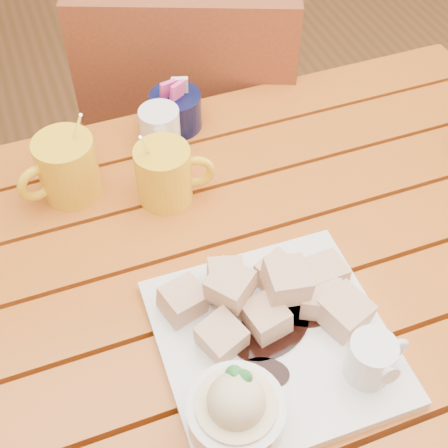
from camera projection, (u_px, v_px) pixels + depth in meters
name	position (u px, v px, depth m)	size (l,w,h in m)	color
table	(238.00, 311.00, 0.98)	(1.20, 0.79, 0.75)	#9F4714
dessert_plate	(268.00, 347.00, 0.78)	(0.30, 0.30, 0.12)	white
coffee_mug_left	(66.00, 167.00, 0.96)	(0.13, 0.09, 0.16)	yellow
coffee_mug_right	(166.00, 173.00, 0.96)	(0.12, 0.09, 0.14)	yellow
cream_pitcher	(162.00, 129.00, 1.04)	(0.10, 0.08, 0.08)	white
sugar_caddy	(176.00, 110.00, 1.09)	(0.09, 0.09, 0.10)	black
chair_far	(193.00, 136.00, 1.46)	(0.56, 0.56, 0.91)	brown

